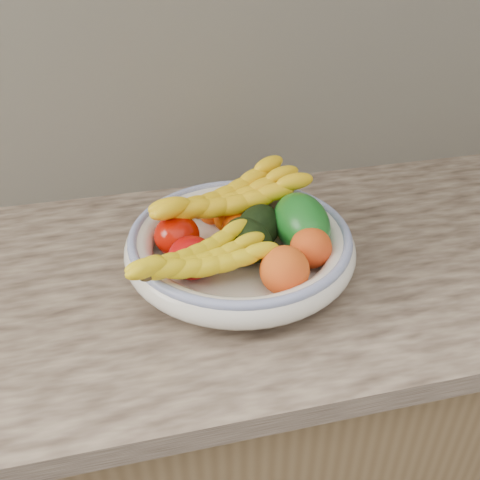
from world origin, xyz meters
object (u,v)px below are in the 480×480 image
green_mango (301,223)px  banana_bunch_front (200,263)px  banana_bunch_back (229,203)px  fruit_bowl (240,246)px

green_mango → banana_bunch_front: bearing=-162.5°
green_mango → banana_bunch_front: 0.21m
banana_bunch_front → banana_bunch_back: bearing=43.2°
banana_bunch_back → banana_bunch_front: banana_bunch_back is taller
green_mango → banana_bunch_front: green_mango is taller
fruit_bowl → banana_bunch_front: size_ratio=1.57×
fruit_bowl → banana_bunch_back: banana_bunch_back is taller
fruit_bowl → banana_bunch_back: (-0.00, 0.08, 0.04)m
green_mango → banana_bunch_back: 0.13m
fruit_bowl → banana_bunch_back: size_ratio=1.23×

